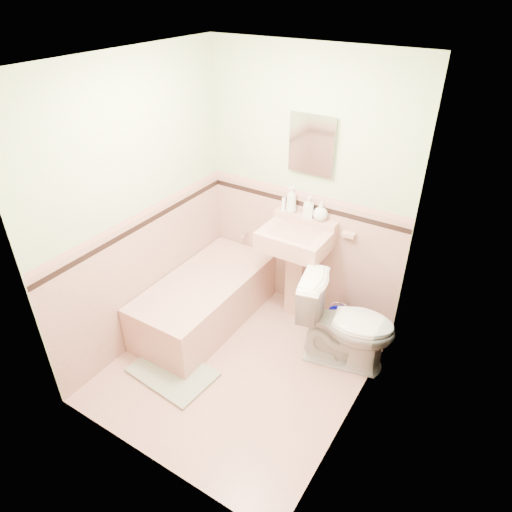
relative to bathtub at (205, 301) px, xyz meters
The scene contains 32 objects.
floor 0.75m from the bathtub, 27.65° to the right, with size 2.20×2.20×0.00m, color tan.
ceiling 2.38m from the bathtub, 27.65° to the right, with size 2.20×2.20×0.00m, color white.
wall_back 1.43m from the bathtub, 50.71° to the left, with size 2.50×2.50×0.00m, color #F7E9C9.
wall_front 1.87m from the bathtub, 66.22° to the right, with size 2.50×2.50×0.00m, color #F7E9C9.
wall_left 1.14m from the bathtub, 138.27° to the right, with size 2.50×2.50×0.00m, color #F7E9C9.
wall_right 1.95m from the bathtub, 11.45° to the right, with size 2.50×2.50×0.00m, color #F7E9C9.
wainscot_back 1.05m from the bathtub, 50.27° to the left, with size 2.00×2.00×0.00m, color tan.
wainscot_front 1.60m from the bathtub, 66.05° to the right, with size 2.00×2.00×0.00m, color tan.
wainscot_left 0.61m from the bathtub, 137.33° to the right, with size 2.20×2.20×0.00m, color tan.
wainscot_right 1.69m from the bathtub, 11.53° to the right, with size 2.20×2.20×0.00m, color tan.
accent_back 1.33m from the bathtub, 50.04° to the left, with size 2.00×2.00×0.00m, color black.
accent_front 1.79m from the bathtub, 65.95° to the right, with size 2.00×2.00×0.00m, color black.
accent_left 1.02m from the bathtub, 136.85° to the right, with size 2.20×2.20×0.00m, color black.
accent_right 1.87m from the bathtub, 11.57° to the right, with size 2.20×2.20×0.00m, color black.
cap_back 1.40m from the bathtub, 50.04° to the left, with size 2.00×2.00×0.00m, color tan.
cap_front 1.84m from the bathtub, 65.95° to the right, with size 2.00×2.00×0.00m, color tan.
cap_left 1.11m from the bathtub, 136.85° to the right, with size 2.20×2.20×0.00m, color tan.
cap_right 1.92m from the bathtub, 11.57° to the right, with size 2.20×2.20×0.00m, color tan.
bathtub is the anchor object (origin of this frame).
tub_faucet 0.83m from the bathtub, 90.00° to the left, with size 0.04×0.04×0.12m, color silver.
sink 0.90m from the bathtub, 37.93° to the left, with size 0.61×0.50×0.97m, color tan, non-canonical shape.
sink_faucet 1.20m from the bathtub, 44.58° to the left, with size 0.02×0.02×0.10m, color silver.
medicine_cabinet 1.78m from the bathtub, 47.42° to the left, with size 0.39×0.04×0.49m, color white.
soap_dish 1.51m from the bathtub, 33.57° to the left, with size 0.12×0.07×0.04m, color tan.
soap_bottle_left 1.28m from the bathtub, 53.70° to the left, with size 0.10×0.10×0.25m, color #B2B2B2.
soap_bottle_mid 1.35m from the bathtub, 45.42° to the left, with size 0.09×0.09×0.19m, color #B2B2B2.
soap_bottle_right 1.41m from the bathtub, 40.86° to the left, with size 0.13×0.13×0.17m, color #B2B2B2.
tube 1.20m from the bathtub, 58.07° to the left, with size 0.04×0.04×0.12m, color white.
toilet 1.38m from the bathtub, ahead, with size 0.46×0.81×0.83m, color white.
bucket 1.30m from the bathtub, 24.78° to the left, with size 0.22×0.22×0.22m, color #0101A5, non-canonical shape.
bath_mat 0.78m from the bathtub, 75.55° to the right, with size 0.71×0.47×0.03m, color gray.
shoe 0.65m from the bathtub, 78.74° to the right, with size 0.16×0.07×0.06m, color #BF1E59.
Camera 1 is at (1.65, -2.39, 2.96)m, focal length 32.06 mm.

